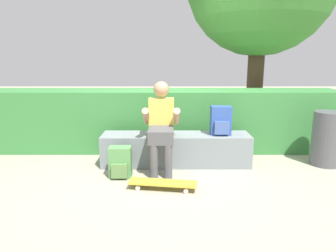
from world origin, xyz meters
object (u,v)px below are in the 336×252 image
object	(u,v)px
backpack_on_bench	(220,121)
trash_bin	(326,138)
person_skater	(160,124)
skateboard_near_person	(162,183)
bench_main	(175,149)
backpack_on_ground	(119,163)

from	to	relation	value
backpack_on_bench	trash_bin	xyz separation A→B (m)	(1.51, -0.01, -0.25)
person_skater	trash_bin	bearing A→B (deg)	4.73
person_skater	skateboard_near_person	xyz separation A→B (m)	(0.03, -0.65, -0.57)
person_skater	skateboard_near_person	distance (m)	0.86
skateboard_near_person	bench_main	bearing A→B (deg)	78.60
backpack_on_ground	trash_bin	world-z (taller)	trash_bin
bench_main	trash_bin	bearing A→B (deg)	-0.52
bench_main	person_skater	distance (m)	0.51
bench_main	skateboard_near_person	xyz separation A→B (m)	(-0.17, -0.86, -0.15)
backpack_on_ground	skateboard_near_person	bearing A→B (deg)	-34.35
backpack_on_bench	person_skater	bearing A→B (deg)	-166.20
person_skater	backpack_on_bench	bearing A→B (deg)	13.80
backpack_on_bench	trash_bin	size ratio (longest dim) A/B	0.52
bench_main	backpack_on_ground	size ratio (longest dim) A/B	5.23
person_skater	trash_bin	distance (m)	2.36
person_skater	trash_bin	size ratio (longest dim) A/B	1.55
backpack_on_bench	trash_bin	world-z (taller)	backpack_on_bench
skateboard_near_person	backpack_on_bench	world-z (taller)	backpack_on_bench
bench_main	trash_bin	world-z (taller)	trash_bin
skateboard_near_person	trash_bin	distance (m)	2.48
skateboard_near_person	backpack_on_ground	xyz separation A→B (m)	(-0.55, 0.37, 0.12)
skateboard_near_person	backpack_on_bench	bearing A→B (deg)	46.87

